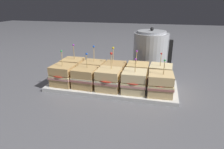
# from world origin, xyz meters

# --- Properties ---
(ground_plane) EXTENTS (6.00, 6.00, 0.00)m
(ground_plane) POSITION_xyz_m (0.00, 0.00, 0.00)
(ground_plane) COLOR slate
(serving_platter) EXTENTS (0.60, 0.25, 0.02)m
(serving_platter) POSITION_xyz_m (0.00, 0.00, 0.01)
(serving_platter) COLOR silver
(serving_platter) RESTS_ON ground_plane
(sandwich_front_far_left) EXTENTS (0.11, 0.11, 0.17)m
(sandwich_front_far_left) POSITION_xyz_m (-0.22, -0.06, 0.06)
(sandwich_front_far_left) COLOR tan
(sandwich_front_far_left) RESTS_ON serving_platter
(sandwich_front_left) EXTENTS (0.11, 0.11, 0.16)m
(sandwich_front_left) POSITION_xyz_m (-0.11, -0.05, 0.06)
(sandwich_front_left) COLOR tan
(sandwich_front_left) RESTS_ON serving_platter
(sandwich_front_center) EXTENTS (0.11, 0.11, 0.17)m
(sandwich_front_center) POSITION_xyz_m (0.00, -0.06, 0.06)
(sandwich_front_center) COLOR #DBB77A
(sandwich_front_center) RESTS_ON serving_platter
(sandwich_front_right) EXTENTS (0.11, 0.11, 0.15)m
(sandwich_front_right) POSITION_xyz_m (0.11, -0.06, 0.06)
(sandwich_front_right) COLOR beige
(sandwich_front_right) RESTS_ON serving_platter
(sandwich_front_far_right) EXTENTS (0.11, 0.11, 0.16)m
(sandwich_front_far_right) POSITION_xyz_m (0.22, -0.06, 0.06)
(sandwich_front_far_right) COLOR #DBB77A
(sandwich_front_far_right) RESTS_ON serving_platter
(sandwich_back_far_left) EXTENTS (0.11, 0.11, 0.17)m
(sandwich_back_far_left) POSITION_xyz_m (-0.22, 0.06, 0.06)
(sandwich_back_far_left) COLOR tan
(sandwich_back_far_left) RESTS_ON serving_platter
(sandwich_back_left) EXTENTS (0.11, 0.11, 0.17)m
(sandwich_back_left) POSITION_xyz_m (-0.11, 0.05, 0.06)
(sandwich_back_left) COLOR tan
(sandwich_back_left) RESTS_ON serving_platter
(sandwich_back_center) EXTENTS (0.11, 0.11, 0.17)m
(sandwich_back_center) POSITION_xyz_m (-0.00, 0.06, 0.06)
(sandwich_back_center) COLOR tan
(sandwich_back_center) RESTS_ON serving_platter
(sandwich_back_right) EXTENTS (0.11, 0.11, 0.16)m
(sandwich_back_right) POSITION_xyz_m (0.11, 0.06, 0.06)
(sandwich_back_right) COLOR tan
(sandwich_back_right) RESTS_ON serving_platter
(sandwich_back_far_right) EXTENTS (0.11, 0.11, 0.16)m
(sandwich_back_far_right) POSITION_xyz_m (0.22, 0.06, 0.06)
(sandwich_back_far_right) COLOR beige
(sandwich_back_far_right) RESTS_ON serving_platter
(kettle_steel) EXTENTS (0.22, 0.20, 0.26)m
(kettle_steel) POSITION_xyz_m (0.16, 0.29, 0.12)
(kettle_steel) COLOR #B7BABF
(kettle_steel) RESTS_ON ground_plane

